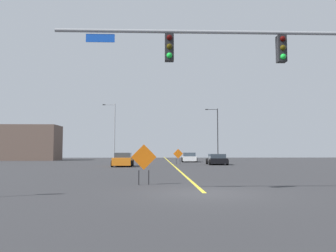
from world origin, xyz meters
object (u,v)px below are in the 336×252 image
object	(u,v)px
street_lamp_mid_left	(217,132)
construction_sign_right_shoulder	(178,155)
construction_sign_median_far	(144,159)
car_white_approaching	(189,158)
traffic_signal_assembly	(277,62)
street_lamp_far_left	(114,129)
car_orange_mid	(123,160)
car_black_distant	(217,159)

from	to	relation	value
street_lamp_mid_left	construction_sign_right_shoulder	xyz separation A→B (m)	(-7.89, -18.37, -3.76)
construction_sign_right_shoulder	construction_sign_median_far	world-z (taller)	construction_sign_median_far
car_white_approaching	traffic_signal_assembly	bearing A→B (deg)	-89.84
construction_sign_right_shoulder	street_lamp_far_left	bearing A→B (deg)	117.78
traffic_signal_assembly	street_lamp_far_left	bearing A→B (deg)	104.90
street_lamp_far_left	car_orange_mid	distance (m)	24.64
traffic_signal_assembly	car_black_distant	xyz separation A→B (m)	(2.19, 25.68, -4.44)
car_black_distant	car_orange_mid	world-z (taller)	car_orange_mid
street_lamp_far_left	construction_sign_right_shoulder	xyz separation A→B (m)	(9.92, -18.83, -4.17)
car_orange_mid	car_black_distant	bearing A→B (deg)	21.60
construction_sign_right_shoulder	construction_sign_median_far	xyz separation A→B (m)	(-3.11, -23.43, 0.06)
street_lamp_far_left	construction_sign_right_shoulder	distance (m)	21.69
construction_sign_median_far	car_black_distant	bearing A→B (deg)	71.59
car_black_distant	street_lamp_mid_left	bearing A→B (deg)	79.67
traffic_signal_assembly	car_black_distant	bearing A→B (deg)	85.13
traffic_signal_assembly	construction_sign_right_shoulder	world-z (taller)	traffic_signal_assembly
traffic_signal_assembly	construction_sign_right_shoulder	distance (m)	27.01
construction_sign_right_shoulder	car_white_approaching	xyz separation A→B (m)	(2.08, 8.17, -0.51)
car_orange_mid	street_lamp_mid_left	bearing A→B (deg)	59.44
car_white_approaching	car_orange_mid	distance (m)	15.44
traffic_signal_assembly	car_orange_mid	size ratio (longest dim) A/B	3.37
construction_sign_median_far	traffic_signal_assembly	bearing A→B (deg)	-31.17
construction_sign_right_shoulder	car_black_distant	xyz separation A→B (m)	(4.37, -0.95, -0.54)
car_white_approaching	car_black_distant	distance (m)	9.40
street_lamp_far_left	construction_sign_median_far	bearing A→B (deg)	-80.85
traffic_signal_assembly	car_black_distant	world-z (taller)	traffic_signal_assembly
car_black_distant	street_lamp_far_left	bearing A→B (deg)	125.84
street_lamp_far_left	street_lamp_mid_left	world-z (taller)	street_lamp_far_left
traffic_signal_assembly	car_white_approaching	bearing A→B (deg)	90.16
street_lamp_far_left	construction_sign_right_shoulder	bearing A→B (deg)	-62.22
street_lamp_far_left	car_black_distant	xyz separation A→B (m)	(14.29, -19.79, -4.71)
traffic_signal_assembly	construction_sign_median_far	distance (m)	7.28
construction_sign_right_shoulder	car_white_approaching	bearing A→B (deg)	75.71
street_lamp_far_left	traffic_signal_assembly	bearing A→B (deg)	-75.10
construction_sign_median_far	car_black_distant	xyz separation A→B (m)	(7.48, 22.48, -0.60)
traffic_signal_assembly	car_white_approaching	world-z (taller)	traffic_signal_assembly
street_lamp_mid_left	car_black_distant	world-z (taller)	street_lamp_mid_left
construction_sign_median_far	car_white_approaching	bearing A→B (deg)	80.67
traffic_signal_assembly	car_black_distant	distance (m)	26.15
construction_sign_right_shoulder	car_orange_mid	bearing A→B (deg)	-139.69
street_lamp_mid_left	traffic_signal_assembly	bearing A→B (deg)	-97.23
street_lamp_mid_left	car_white_approaching	distance (m)	12.50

